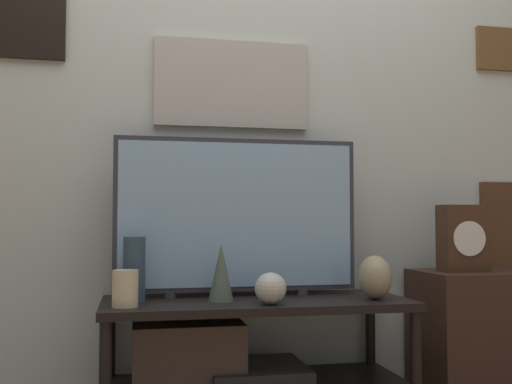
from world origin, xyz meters
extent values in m
cube|color=beige|center=(0.00, 0.57, 1.35)|extent=(6.40, 0.06, 2.70)
cube|color=#B2ADA3|center=(-0.05, 0.53, 1.39)|extent=(0.65, 0.02, 0.37)
cube|color=#B2BCC6|center=(-0.05, 0.52, 1.39)|extent=(0.61, 0.01, 0.33)
cube|color=brown|center=(1.22, 0.53, 1.62)|extent=(0.26, 0.02, 0.20)
cube|color=white|center=(1.22, 0.52, 1.62)|extent=(0.23, 0.01, 0.16)
cube|color=black|center=(0.00, 0.28, 0.51)|extent=(1.14, 0.48, 0.03)
cylinder|color=black|center=(0.54, 0.07, 0.26)|extent=(0.04, 0.04, 0.53)
cylinder|color=black|center=(-0.54, 0.49, 0.26)|extent=(0.04, 0.04, 0.53)
cylinder|color=black|center=(0.54, 0.49, 0.26)|extent=(0.04, 0.04, 0.53)
cube|color=black|center=(0.00, 0.28, 0.25)|extent=(0.36, 0.33, 0.07)
cube|color=#47382D|center=(-0.26, 0.28, 0.33)|extent=(0.40, 0.26, 0.24)
cylinder|color=#333338|center=(-0.32, 0.39, 0.54)|extent=(0.05, 0.05, 0.02)
cylinder|color=#333338|center=(0.21, 0.39, 0.54)|extent=(0.05, 0.05, 0.02)
cube|color=#333338|center=(-0.05, 0.39, 0.84)|extent=(0.95, 0.04, 0.60)
cube|color=#8CB2D1|center=(-0.05, 0.37, 0.84)|extent=(0.92, 0.01, 0.56)
sphere|color=beige|center=(0.02, 0.13, 0.58)|extent=(0.11, 0.11, 0.11)
ellipsoid|color=tan|center=(0.43, 0.18, 0.61)|extent=(0.12, 0.15, 0.16)
cone|color=#4C5647|center=(-0.14, 0.24, 0.63)|extent=(0.09, 0.09, 0.21)
cylinder|color=#2D4251|center=(-0.45, 0.29, 0.64)|extent=(0.08, 0.08, 0.24)
cylinder|color=beige|center=(-0.48, 0.16, 0.59)|extent=(0.09, 0.09, 0.13)
cube|color=#382319|center=(0.93, 0.34, 0.31)|extent=(0.44, 0.36, 0.61)
cube|color=#422819|center=(0.87, 0.32, 0.75)|extent=(0.19, 0.10, 0.27)
cylinder|color=white|center=(0.87, 0.26, 0.75)|extent=(0.14, 0.01, 0.14)
camera|label=1|loc=(-0.46, -1.93, 0.81)|focal=42.00mm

